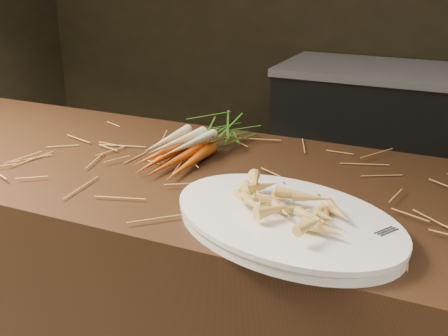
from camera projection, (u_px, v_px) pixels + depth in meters
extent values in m
cone|color=#D74A11|center=(163.00, 157.00, 1.40)|extent=(0.04, 0.25, 0.03)
cone|color=#D74A11|center=(176.00, 160.00, 1.39)|extent=(0.06, 0.25, 0.03)
cone|color=#D74A11|center=(190.00, 163.00, 1.37)|extent=(0.04, 0.25, 0.03)
cone|color=#D74A11|center=(167.00, 150.00, 1.38)|extent=(0.06, 0.25, 0.03)
cone|color=beige|center=(167.00, 140.00, 1.39)|extent=(0.04, 0.24, 0.04)
cone|color=beige|center=(177.00, 142.00, 1.37)|extent=(0.05, 0.24, 0.04)
cone|color=beige|center=(190.00, 144.00, 1.36)|extent=(0.04, 0.24, 0.04)
ellipsoid|color=#346A1A|center=(219.00, 127.00, 1.55)|extent=(0.17, 0.23, 0.08)
cube|color=silver|center=(358.00, 251.00, 0.94)|extent=(0.11, 0.17, 0.00)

